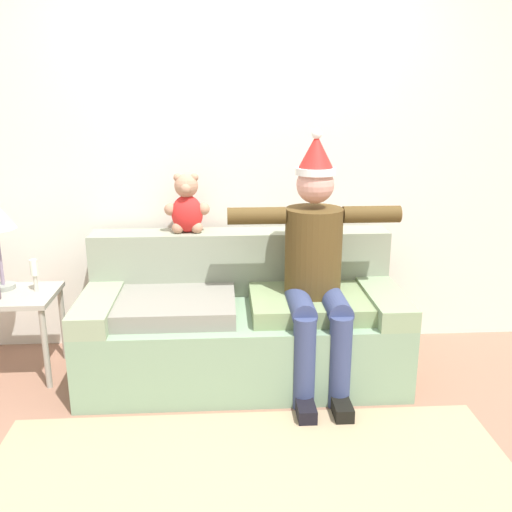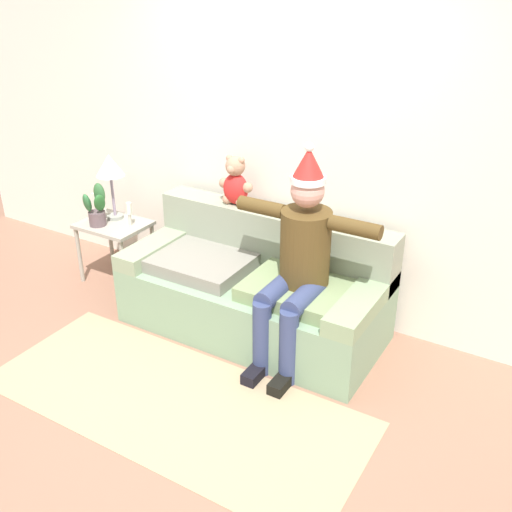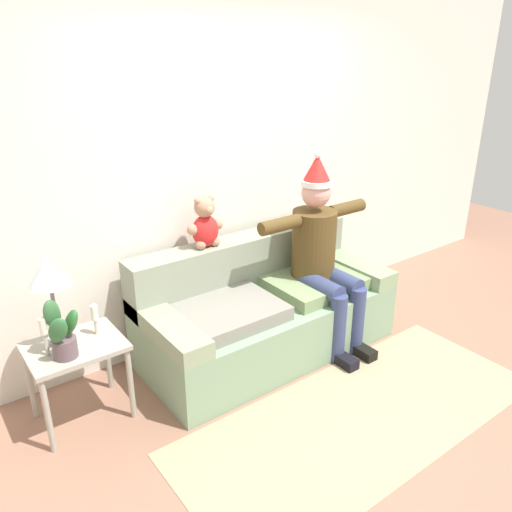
# 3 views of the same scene
# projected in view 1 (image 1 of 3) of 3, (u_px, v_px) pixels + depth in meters

# --- Properties ---
(ground_plane) EXTENTS (10.00, 10.00, 0.00)m
(ground_plane) POSITION_uv_depth(u_px,v_px,m) (251.00, 473.00, 2.61)
(ground_plane) COLOR #926551
(back_wall) EXTENTS (7.00, 0.10, 2.70)m
(back_wall) POSITION_uv_depth(u_px,v_px,m) (238.00, 149.00, 3.72)
(back_wall) COLOR silver
(back_wall) RESTS_ON ground_plane
(couch) EXTENTS (1.93, 0.87, 0.85)m
(couch) POSITION_uv_depth(u_px,v_px,m) (242.00, 321.00, 3.51)
(couch) COLOR gray
(couch) RESTS_ON ground_plane
(person_seated) EXTENTS (1.02, 0.77, 1.52)m
(person_seated) POSITION_uv_depth(u_px,v_px,m) (316.00, 261.00, 3.25)
(person_seated) COLOR #503B1B
(person_seated) RESTS_ON ground_plane
(teddy_bear) EXTENTS (0.29, 0.17, 0.38)m
(teddy_bear) POSITION_uv_depth(u_px,v_px,m) (187.00, 206.00, 3.55)
(teddy_bear) COLOR red
(teddy_bear) RESTS_ON couch
(side_table) EXTENTS (0.56, 0.44, 0.54)m
(side_table) POSITION_uv_depth(u_px,v_px,m) (10.00, 307.00, 3.42)
(side_table) COLOR #A49F91
(side_table) RESTS_ON ground_plane
(candle_short) EXTENTS (0.04, 0.04, 0.20)m
(candle_short) POSITION_uv_depth(u_px,v_px,m) (34.00, 271.00, 3.41)
(candle_short) COLOR beige
(candle_short) RESTS_ON side_table
(area_rug) EXTENTS (2.51, 1.03, 0.01)m
(area_rug) POSITION_uv_depth(u_px,v_px,m) (251.00, 473.00, 2.61)
(area_rug) COLOR tan
(area_rug) RESTS_ON ground_plane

